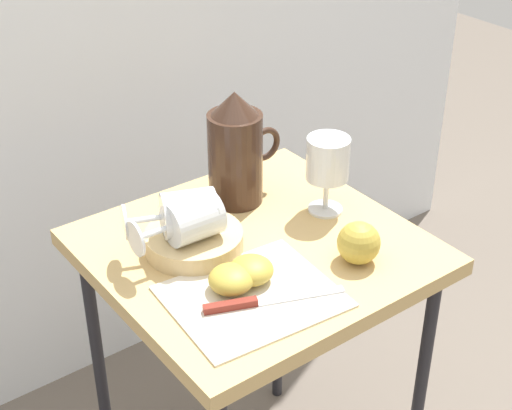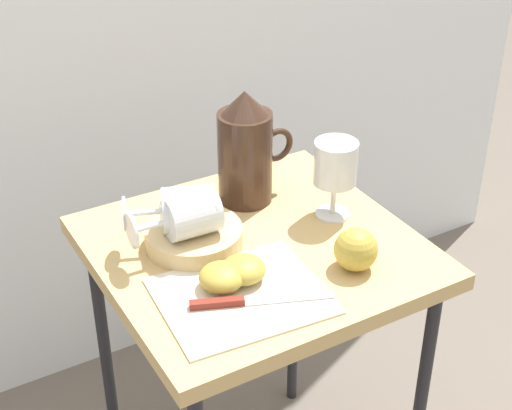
{
  "view_description": "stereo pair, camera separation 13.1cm",
  "coord_description": "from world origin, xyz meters",
  "px_view_note": "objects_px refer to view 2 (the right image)",
  "views": [
    {
      "loc": [
        -0.67,
        -0.9,
        1.42
      ],
      "look_at": [
        0.0,
        0.0,
        0.74
      ],
      "focal_mm": 54.76,
      "sensor_mm": 36.0,
      "label": 1
    },
    {
      "loc": [
        -0.56,
        -0.97,
        1.42
      ],
      "look_at": [
        0.0,
        0.0,
        0.74
      ],
      "focal_mm": 54.76,
      "sensor_mm": 36.0,
      "label": 2
    }
  ],
  "objects_px": {
    "apple_half_right": "(243,269)",
    "wine_glass_upright": "(335,167)",
    "knife": "(241,302)",
    "table": "(256,274)",
    "wine_glass_tipped_near": "(187,209)",
    "basket_tray": "(194,237)",
    "apple_half_left": "(222,277)",
    "pitcher": "(246,156)",
    "apple_whole": "(356,250)",
    "wine_glass_tipped_far": "(189,216)"
  },
  "relations": [
    {
      "from": "basket_tray",
      "to": "knife",
      "type": "height_order",
      "value": "basket_tray"
    },
    {
      "from": "table",
      "to": "apple_whole",
      "type": "relative_size",
      "value": 9.08
    },
    {
      "from": "wine_glass_upright",
      "to": "apple_whole",
      "type": "height_order",
      "value": "wine_glass_upright"
    },
    {
      "from": "wine_glass_upright",
      "to": "apple_whole",
      "type": "distance_m",
      "value": 0.18
    },
    {
      "from": "wine_glass_upright",
      "to": "wine_glass_tipped_far",
      "type": "xyz_separation_m",
      "value": [
        -0.28,
        0.02,
        -0.03
      ]
    },
    {
      "from": "apple_half_right",
      "to": "wine_glass_upright",
      "type": "bearing_deg",
      "value": 21.63
    },
    {
      "from": "wine_glass_tipped_far",
      "to": "wine_glass_upright",
      "type": "bearing_deg",
      "value": -4.78
    },
    {
      "from": "wine_glass_upright",
      "to": "knife",
      "type": "xyz_separation_m",
      "value": [
        -0.28,
        -0.15,
        -0.09
      ]
    },
    {
      "from": "wine_glass_upright",
      "to": "basket_tray",
      "type": "bearing_deg",
      "value": 171.88
    },
    {
      "from": "wine_glass_upright",
      "to": "apple_half_left",
      "type": "bearing_deg",
      "value": -161.0
    },
    {
      "from": "wine_glass_tipped_near",
      "to": "apple_half_right",
      "type": "relative_size",
      "value": 2.32
    },
    {
      "from": "table",
      "to": "apple_whole",
      "type": "bearing_deg",
      "value": -52.84
    },
    {
      "from": "apple_half_right",
      "to": "knife",
      "type": "relative_size",
      "value": 0.34
    },
    {
      "from": "wine_glass_upright",
      "to": "apple_half_right",
      "type": "distance_m",
      "value": 0.27
    },
    {
      "from": "pitcher",
      "to": "basket_tray",
      "type": "bearing_deg",
      "value": -149.01
    },
    {
      "from": "basket_tray",
      "to": "wine_glass_tipped_far",
      "type": "distance_m",
      "value": 0.06
    },
    {
      "from": "table",
      "to": "knife",
      "type": "relative_size",
      "value": 3.06
    },
    {
      "from": "table",
      "to": "wine_glass_tipped_far",
      "type": "height_order",
      "value": "wine_glass_tipped_far"
    },
    {
      "from": "basket_tray",
      "to": "table",
      "type": "bearing_deg",
      "value": -28.73
    },
    {
      "from": "table",
      "to": "knife",
      "type": "xyz_separation_m",
      "value": [
        -0.11,
        -0.14,
        0.07
      ]
    },
    {
      "from": "apple_half_right",
      "to": "apple_whole",
      "type": "distance_m",
      "value": 0.19
    },
    {
      "from": "basket_tray",
      "to": "apple_half_left",
      "type": "distance_m",
      "value": 0.14
    },
    {
      "from": "pitcher",
      "to": "wine_glass_upright",
      "type": "distance_m",
      "value": 0.17
    },
    {
      "from": "pitcher",
      "to": "wine_glass_tipped_near",
      "type": "distance_m",
      "value": 0.19
    },
    {
      "from": "apple_whole",
      "to": "knife",
      "type": "xyz_separation_m",
      "value": [
        -0.21,
        0.01,
        -0.03
      ]
    },
    {
      "from": "pitcher",
      "to": "apple_half_right",
      "type": "relative_size",
      "value": 3.03
    },
    {
      "from": "apple_half_right",
      "to": "wine_glass_tipped_far",
      "type": "bearing_deg",
      "value": 106.97
    },
    {
      "from": "table",
      "to": "apple_half_left",
      "type": "xyz_separation_m",
      "value": [
        -0.11,
        -0.08,
        0.09
      ]
    },
    {
      "from": "wine_glass_upright",
      "to": "apple_whole",
      "type": "relative_size",
      "value": 2.04
    },
    {
      "from": "pitcher",
      "to": "wine_glass_upright",
      "type": "xyz_separation_m",
      "value": [
        0.11,
        -0.13,
        0.01
      ]
    },
    {
      "from": "wine_glass_tipped_far",
      "to": "apple_half_left",
      "type": "bearing_deg",
      "value": -91.77
    },
    {
      "from": "apple_half_left",
      "to": "apple_half_right",
      "type": "relative_size",
      "value": 1.0
    },
    {
      "from": "wine_glass_tipped_near",
      "to": "wine_glass_tipped_far",
      "type": "bearing_deg",
      "value": -101.7
    },
    {
      "from": "wine_glass_tipped_near",
      "to": "knife",
      "type": "distance_m",
      "value": 0.2
    },
    {
      "from": "table",
      "to": "wine_glass_tipped_near",
      "type": "bearing_deg",
      "value": 152.47
    },
    {
      "from": "table",
      "to": "knife",
      "type": "bearing_deg",
      "value": -127.98
    },
    {
      "from": "pitcher",
      "to": "apple_half_right",
      "type": "bearing_deg",
      "value": -120.28
    },
    {
      "from": "apple_half_left",
      "to": "apple_half_right",
      "type": "height_order",
      "value": "same"
    },
    {
      "from": "table",
      "to": "wine_glass_tipped_far",
      "type": "relative_size",
      "value": 4.29
    },
    {
      "from": "basket_tray",
      "to": "apple_whole",
      "type": "bearing_deg",
      "value": -43.81
    },
    {
      "from": "table",
      "to": "pitcher",
      "type": "bearing_deg",
      "value": 66.96
    },
    {
      "from": "wine_glass_tipped_far",
      "to": "wine_glass_tipped_near",
      "type": "bearing_deg",
      "value": 78.3
    },
    {
      "from": "table",
      "to": "pitcher",
      "type": "height_order",
      "value": "pitcher"
    },
    {
      "from": "wine_glass_tipped_near",
      "to": "wine_glass_tipped_far",
      "type": "distance_m",
      "value": 0.02
    },
    {
      "from": "table",
      "to": "pitcher",
      "type": "relative_size",
      "value": 3.0
    },
    {
      "from": "apple_half_left",
      "to": "pitcher",
      "type": "bearing_deg",
      "value": 52.9
    },
    {
      "from": "basket_tray",
      "to": "apple_half_right",
      "type": "xyz_separation_m",
      "value": [
        0.02,
        -0.13,
        0.01
      ]
    },
    {
      "from": "wine_glass_tipped_near",
      "to": "knife",
      "type": "bearing_deg",
      "value": -90.62
    },
    {
      "from": "pitcher",
      "to": "wine_glass_tipped_near",
      "type": "bearing_deg",
      "value": -151.21
    },
    {
      "from": "apple_half_left",
      "to": "apple_whole",
      "type": "distance_m",
      "value": 0.23
    }
  ]
}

